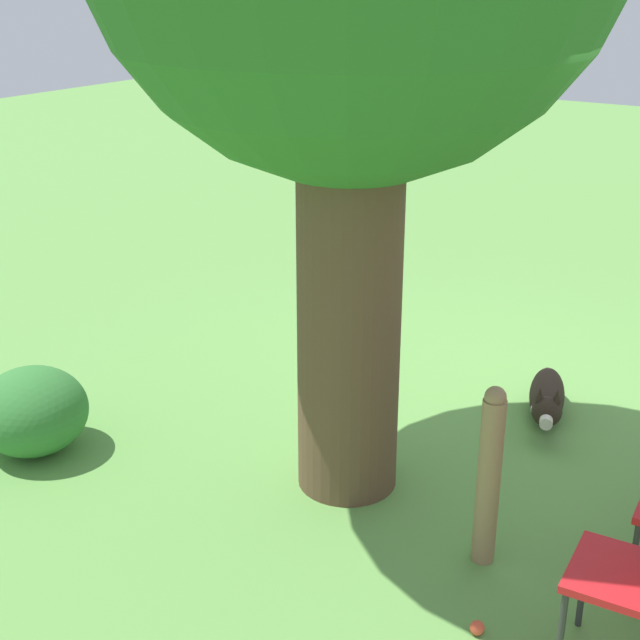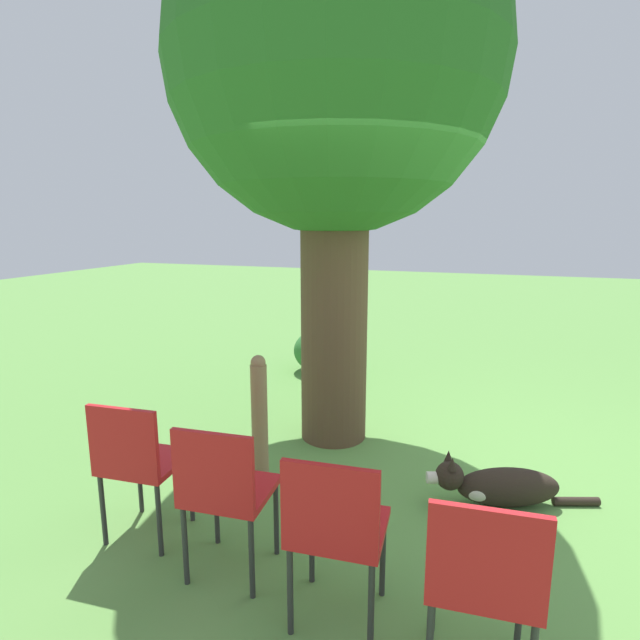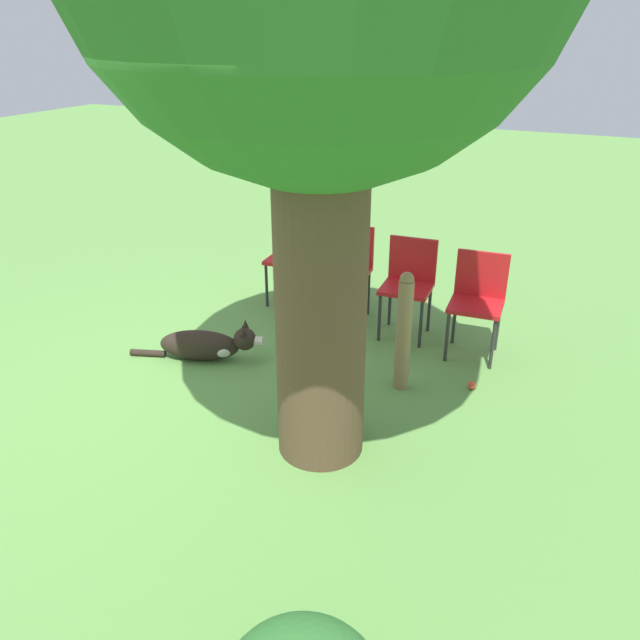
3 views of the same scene
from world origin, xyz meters
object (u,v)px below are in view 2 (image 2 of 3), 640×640
Objects in this scene: red_chair_1 at (335,525)px; tennis_ball at (184,480)px; red_chair_2 at (224,488)px; dog at (497,486)px; red_chair_3 at (137,458)px; fence_post at (260,420)px; oak_tree at (335,73)px; red_chair_0 at (483,575)px.

red_chair_1 is 13.14× the size of tennis_ball.
red_chair_2 is at bearing -133.90° from tennis_ball.
dog is 2.35m from red_chair_3.
red_chair_1 is at bearing -139.98° from fence_post.
oak_tree is 2.75m from fence_post.
red_chair_3 is (0.37, 1.96, 0.00)m from red_chair_0.
oak_tree is at bearing -45.53° from dog.
tennis_ball is at bearing 8.66° from red_chair_3.
oak_tree is at bearing 27.23° from red_chair_0.
oak_tree reaches higher than red_chair_1.
red_chair_3 is (0.12, 0.65, 0.00)m from red_chair_2.
fence_post is 1.10× the size of red_chair_3.
red_chair_1 is at bearing -162.34° from oak_tree.
tennis_ball is at bearing 42.41° from red_chair_2.
dog is at bearing -81.04° from fence_post.
oak_tree is 5.00× the size of red_chair_1.
fence_post is (-0.97, 0.26, -2.56)m from oak_tree.
tennis_ball is (-0.46, 2.18, -0.11)m from dog.
red_chair_3 reaches higher than dog.
fence_post reaches higher than red_chair_0.
red_chair_3 is (-1.10, 2.04, 0.39)m from dog.
red_chair_0 is 1.33m from red_chair_2.
oak_tree is 3.18m from red_chair_2.
red_chair_0 is (-1.47, 0.09, 0.39)m from dog.
red_chair_1 reaches higher than dog.
dog is 1.16× the size of fence_post.
red_chair_0 is at bearing -127.73° from fence_post.
oak_tree is 3.31m from dog.
red_chair_1 and red_chair_2 have the same top height.
dog is at bearing -52.31° from red_chair_2.
oak_tree reaches higher than red_chair_0.
red_chair_1 is at bearing 42.84° from dog.
red_chair_2 and red_chair_3 have the same top height.
red_chair_3 is at bearing 155.08° from fence_post.
red_chair_0 is at bearing -149.08° from oak_tree.
dog is 1.28× the size of red_chair_0.
fence_post is 14.45× the size of tennis_ball.
oak_tree is 5.00× the size of red_chair_0.
red_chair_2 is at bearing 22.92° from dog.
fence_post reaches higher than red_chair_2.
dog reaches higher than tennis_ball.
red_chair_2 is at bearing 75.58° from red_chair_1.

